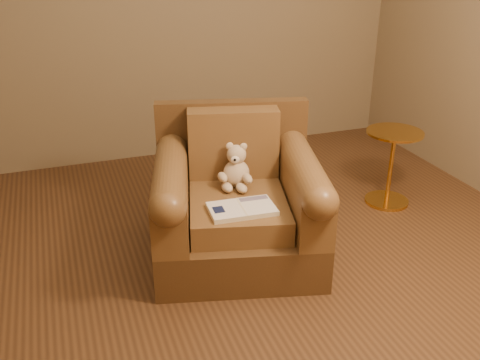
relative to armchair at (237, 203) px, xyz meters
name	(u,v)px	position (x,y,z in m)	size (l,w,h in m)	color
floor	(249,279)	(-0.03, -0.30, -0.32)	(4.00, 4.00, 0.00)	#50321B
armchair	(237,203)	(0.00, 0.00, 0.00)	(1.11, 1.08, 0.83)	#51361B
teddy_bear	(236,170)	(0.02, 0.07, 0.17)	(0.20, 0.22, 0.27)	#CDB28F
guidebook	(242,209)	(-0.05, -0.24, 0.09)	(0.36, 0.23, 0.03)	beige
side_table	(391,165)	(1.21, 0.25, -0.03)	(0.38, 0.38, 0.53)	gold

